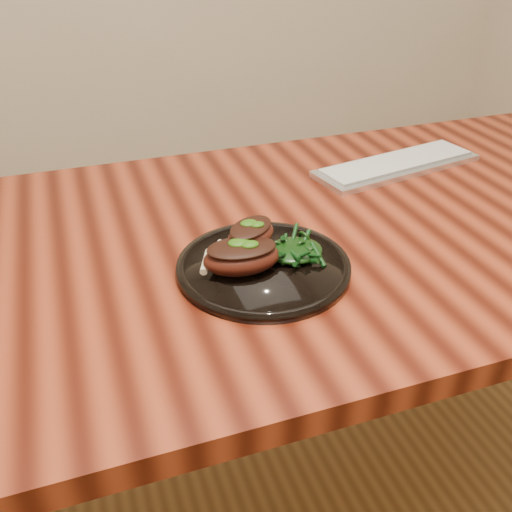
{
  "coord_description": "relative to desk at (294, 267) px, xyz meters",
  "views": [
    {
      "loc": [
        -0.35,
        -0.8,
        1.23
      ],
      "look_at": [
        -0.11,
        -0.11,
        0.78
      ],
      "focal_mm": 40.0,
      "sensor_mm": 36.0,
      "label": 1
    }
  ],
  "objects": [
    {
      "name": "lamb_chop_back",
      "position": [
        -0.11,
        -0.09,
        0.14
      ],
      "size": [
        0.11,
        0.1,
        0.04
      ],
      "color": "#3E140C",
      "rests_on": "plate"
    },
    {
      "name": "keyboard",
      "position": [
        0.3,
        0.17,
        0.09
      ],
      "size": [
        0.39,
        0.18,
        0.02
      ],
      "color": "silver",
      "rests_on": "desk"
    },
    {
      "name": "desk",
      "position": [
        0.0,
        0.0,
        0.0
      ],
      "size": [
        1.6,
        0.8,
        0.75
      ],
      "color": "#380E07",
      "rests_on": "ground"
    },
    {
      "name": "herb_smear",
      "position": [
        -0.13,
        -0.06,
        0.1
      ],
      "size": [
        0.07,
        0.05,
        0.0
      ],
      "primitive_type": "ellipsoid",
      "color": "#163F06",
      "rests_on": "plate"
    },
    {
      "name": "greens_heap",
      "position": [
        -0.05,
        -0.11,
        0.11
      ],
      "size": [
        0.09,
        0.08,
        0.03
      ],
      "color": "black",
      "rests_on": "plate"
    },
    {
      "name": "lamb_chop_front",
      "position": [
        -0.14,
        -0.12,
        0.12
      ],
      "size": [
        0.12,
        0.09,
        0.05
      ],
      "color": "#3E140C",
      "rests_on": "plate"
    },
    {
      "name": "plate",
      "position": [
        -0.1,
        -0.11,
        0.09
      ],
      "size": [
        0.27,
        0.27,
        0.02
      ],
      "color": "black",
      "rests_on": "desk"
    }
  ]
}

